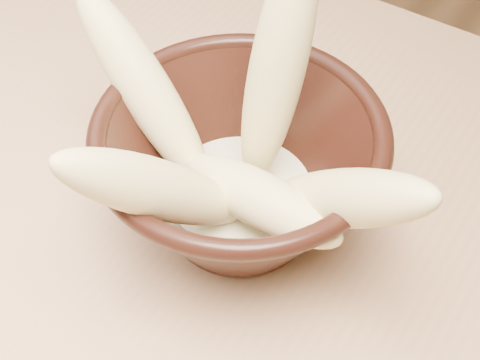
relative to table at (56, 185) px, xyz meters
The scene contains 8 objects.
table is the anchor object (origin of this frame).
bowl 0.28m from the table, ahead, with size 0.23×0.23×0.13m.
milk_puddle 0.26m from the table, ahead, with size 0.13×0.13×0.02m, color beige.
banana_upright 0.34m from the table, 13.73° to the left, with size 0.04×0.04×0.22m, color #F3DB90.
banana_left 0.24m from the table, ahead, with size 0.04×0.04×0.19m, color #F3DB90.
banana_right 0.38m from the table, ahead, with size 0.04×0.04×0.19m, color #F3DB90.
banana_across 0.31m from the table, ahead, with size 0.04×0.04×0.16m, color #F3DB90.
banana_front 0.30m from the table, 15.89° to the right, with size 0.04×0.04×0.20m, color #F3DB90.
Camera 1 is at (0.43, -0.28, 1.23)m, focal length 50.00 mm.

